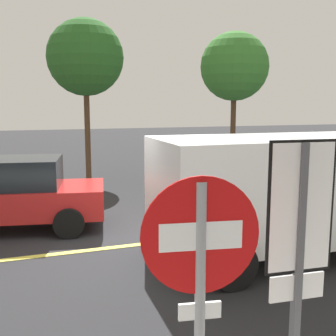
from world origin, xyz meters
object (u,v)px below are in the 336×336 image
white_van (295,187)px  tree_right_verge (234,67)px  tree_centre_verge (85,58)px  stop_sign (200,290)px  car_red_approaching (3,194)px  speed_limit_sign (299,242)px

white_van → tree_right_verge: (3.39, 8.68, 2.97)m
tree_centre_verge → tree_right_verge: size_ratio=1.03×
stop_sign → white_van: (3.63, 3.93, -0.33)m
stop_sign → car_red_approaching: stop_sign is taller
speed_limit_sign → stop_sign: bearing=-168.9°
speed_limit_sign → white_van: 4.69m
stop_sign → speed_limit_sign: 0.90m
stop_sign → white_van: size_ratio=0.44×
car_red_approaching → tree_centre_verge: size_ratio=0.83×
tree_right_verge → speed_limit_sign: bearing=-116.3°
speed_limit_sign → car_red_approaching: speed_limit_sign is taller
car_red_approaching → tree_centre_verge: tree_centre_verge is taller
white_van → tree_right_verge: size_ratio=0.94×
stop_sign → speed_limit_sign: speed_limit_sign is taller
speed_limit_sign → tree_right_verge: tree_right_verge is taller
white_van → car_red_approaching: white_van is taller
tree_centre_verge → tree_right_verge: bearing=-2.7°
white_van → tree_centre_verge: size_ratio=0.91×
speed_limit_sign → car_red_approaching: bearing=108.2°
stop_sign → tree_centre_verge: bearing=84.6°
tree_centre_verge → tree_right_verge: (5.79, -0.27, -0.17)m
car_red_approaching → tree_right_verge: bearing=31.6°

